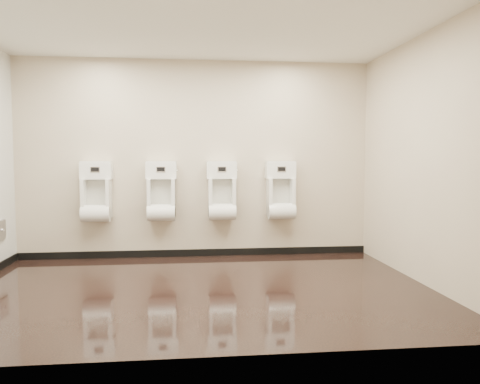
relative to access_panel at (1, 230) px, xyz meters
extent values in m
cube|color=black|center=(2.48, -1.20, -0.50)|extent=(5.00, 3.50, 0.00)
cube|color=white|center=(2.48, -1.20, 2.30)|extent=(5.00, 3.50, 0.00)
cube|color=beige|center=(2.48, 0.55, 0.90)|extent=(5.00, 0.02, 2.80)
cube|color=beige|center=(2.48, -2.95, 0.90)|extent=(5.00, 0.02, 2.80)
cube|color=beige|center=(4.98, -1.20, 0.90)|extent=(0.02, 3.50, 2.80)
cube|color=black|center=(2.48, 0.54, -0.45)|extent=(5.00, 0.02, 0.10)
cube|color=#9E9EA3|center=(0.00, 0.00, 0.00)|extent=(0.03, 0.25, 0.25)
cylinder|color=silver|center=(0.02, 0.00, 0.00)|extent=(0.02, 0.04, 0.04)
cube|color=white|center=(1.11, 0.41, 0.36)|extent=(0.38, 0.27, 0.54)
cube|color=silver|center=(1.11, 0.50, 0.40)|extent=(0.28, 0.01, 0.42)
cylinder|color=white|center=(1.11, 0.34, 0.16)|extent=(0.38, 0.23, 0.23)
cube|color=white|center=(1.11, 0.45, 0.74)|extent=(0.42, 0.20, 0.23)
cube|color=black|center=(1.11, 0.34, 0.76)|extent=(0.11, 0.01, 0.06)
cube|color=silver|center=(1.11, 0.35, 0.76)|extent=(0.13, 0.01, 0.08)
cylinder|color=silver|center=(1.33, 0.45, 0.74)|extent=(0.01, 0.03, 0.03)
cube|color=white|center=(1.99, 0.41, 0.36)|extent=(0.38, 0.27, 0.54)
cube|color=silver|center=(1.99, 0.50, 0.40)|extent=(0.28, 0.01, 0.42)
cylinder|color=white|center=(1.99, 0.34, 0.16)|extent=(0.38, 0.23, 0.23)
cube|color=white|center=(1.99, 0.45, 0.74)|extent=(0.42, 0.20, 0.23)
cube|color=black|center=(1.99, 0.34, 0.76)|extent=(0.11, 0.01, 0.06)
cube|color=silver|center=(1.99, 0.35, 0.76)|extent=(0.13, 0.01, 0.08)
cylinder|color=silver|center=(2.21, 0.45, 0.74)|extent=(0.01, 0.03, 0.03)
cube|color=white|center=(2.84, 0.41, 0.36)|extent=(0.38, 0.27, 0.54)
cube|color=silver|center=(2.84, 0.50, 0.40)|extent=(0.28, 0.01, 0.42)
cylinder|color=white|center=(2.84, 0.34, 0.16)|extent=(0.38, 0.23, 0.23)
cube|color=white|center=(2.84, 0.45, 0.74)|extent=(0.42, 0.20, 0.23)
cube|color=black|center=(2.84, 0.34, 0.76)|extent=(0.11, 0.01, 0.06)
cube|color=silver|center=(2.84, 0.35, 0.76)|extent=(0.13, 0.01, 0.08)
cylinder|color=silver|center=(3.05, 0.45, 0.74)|extent=(0.01, 0.03, 0.03)
cube|color=white|center=(3.68, 0.41, 0.36)|extent=(0.38, 0.27, 0.54)
cube|color=silver|center=(3.68, 0.50, 0.40)|extent=(0.28, 0.01, 0.42)
cylinder|color=white|center=(3.68, 0.34, 0.16)|extent=(0.38, 0.23, 0.23)
cube|color=white|center=(3.68, 0.45, 0.74)|extent=(0.42, 0.20, 0.23)
cube|color=black|center=(3.68, 0.34, 0.76)|extent=(0.11, 0.01, 0.06)
cube|color=silver|center=(3.68, 0.35, 0.76)|extent=(0.13, 0.01, 0.08)
cylinder|color=silver|center=(3.90, 0.45, 0.74)|extent=(0.01, 0.03, 0.03)
camera|label=1|loc=(2.38, -6.17, 0.90)|focal=35.00mm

